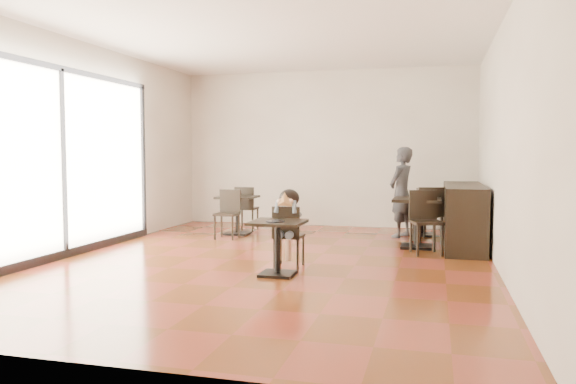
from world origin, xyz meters
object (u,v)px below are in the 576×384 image
(child, at_px, (289,228))
(chair_mid_a, at_px, (428,215))
(chair_back_a, at_px, (430,210))
(chair_back_b, at_px, (429,216))
(cafe_table_back, at_px, (421,216))
(child_table, at_px, (278,248))
(chair_mid_b, at_px, (427,223))
(child_chair, at_px, (289,236))
(chair_left_a, at_px, (247,208))
(chair_left_b, at_px, (227,214))
(cafe_table_left, at_px, (238,215))
(adult_patron, at_px, (401,192))
(cafe_table_mid, at_px, (417,223))

(child, relative_size, chair_mid_a, 1.08)
(chair_back_a, height_order, chair_back_b, same)
(cafe_table_back, bearing_deg, child_table, -112.55)
(chair_mid_a, xyz_separation_m, chair_mid_b, (0.00, -1.10, 0.00))
(child_chair, height_order, chair_back_b, chair_back_b)
(chair_mid_a, xyz_separation_m, chair_left_a, (-3.43, 0.68, -0.05))
(child, bearing_deg, child_table, -90.00)
(child_chair, bearing_deg, chair_left_a, -62.25)
(chair_mid_b, height_order, chair_left_b, chair_mid_b)
(cafe_table_back, xyz_separation_m, chair_mid_b, (0.12, -1.96, 0.12))
(chair_back_a, bearing_deg, cafe_table_left, 42.92)
(cafe_table_left, distance_m, chair_mid_a, 3.43)
(chair_mid_a, bearing_deg, chair_left_b, -10.87)
(child, distance_m, chair_left_b, 2.68)
(child_chair, distance_m, chair_mid_b, 2.25)
(adult_patron, bearing_deg, cafe_table_mid, 40.03)
(chair_left_a, height_order, chair_left_b, same)
(chair_left_a, bearing_deg, child_chair, 117.21)
(chair_left_b, xyz_separation_m, chair_back_a, (3.45, 1.70, -0.00))
(cafe_table_mid, relative_size, chair_mid_a, 0.83)
(child_chair, bearing_deg, child_table, 90.00)
(child, bearing_deg, cafe_table_left, 122.44)
(child, relative_size, chair_left_a, 1.20)
(child, xyz_separation_m, cafe_table_left, (-1.68, 2.64, -0.16))
(adult_patron, height_order, cafe_table_left, adult_patron)
(adult_patron, xyz_separation_m, chair_mid_a, (0.47, -0.56, -0.33))
(adult_patron, height_order, chair_mid_b, adult_patron)
(chair_mid_a, bearing_deg, chair_left_a, -29.08)
(child_table, height_order, cafe_table_mid, cafe_table_mid)
(child_chair, xyz_separation_m, adult_patron, (1.28, 3.07, 0.40))
(cafe_table_mid, distance_m, cafe_table_back, 1.41)
(cafe_table_left, xyz_separation_m, chair_mid_a, (3.43, -0.13, 0.12))
(chair_left_a, distance_m, chair_left_b, 1.10)
(child, height_order, chair_back_a, child)
(cafe_table_left, bearing_deg, child_table, -62.25)
(child, height_order, chair_left_b, child)
(cafe_table_mid, height_order, chair_left_a, chair_left_a)
(chair_mid_a, height_order, chair_mid_b, same)
(chair_mid_a, relative_size, chair_mid_b, 1.00)
(chair_left_b, xyz_separation_m, chair_back_b, (3.45, 0.73, -0.00))
(chair_left_a, bearing_deg, cafe_table_back, -177.37)
(adult_patron, bearing_deg, child_chair, 1.82)
(child, bearing_deg, adult_patron, 67.40)
(cafe_table_left, relative_size, chair_mid_a, 0.75)
(chair_left_a, height_order, chair_back_a, chair_left_a)
(cafe_table_back, height_order, chair_left_a, chair_left_a)
(cafe_table_back, distance_m, chair_back_a, 0.45)
(cafe_table_mid, distance_m, chair_left_b, 3.27)
(adult_patron, relative_size, chair_back_a, 1.90)
(cafe_table_mid, distance_m, chair_mid_a, 0.58)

